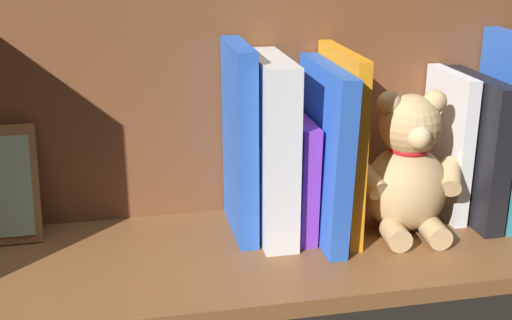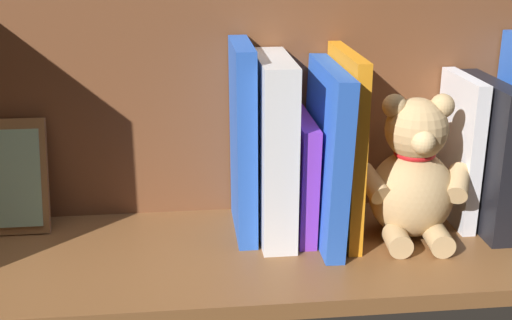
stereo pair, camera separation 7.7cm
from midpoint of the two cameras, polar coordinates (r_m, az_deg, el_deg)
The scene contains 12 objects.
ground_plane at distance 92.77cm, azimuth -2.41°, elevation -7.82°, with size 92.91×30.89×2.20cm, color brown.
shelf_back_panel at distance 98.23cm, azimuth -3.84°, elevation 6.01°, with size 92.91×1.50×37.28cm, color brown.
book_0 at distance 104.33cm, azimuth 18.45°, elevation 2.83°, with size 2.19×14.51×26.68cm, color blue.
book_1 at distance 103.21cm, azimuth 17.22°, elevation 0.38°, with size 2.16×16.90×18.41cm, color teal.
book_2 at distance 101.39cm, azimuth 15.75°, elevation 0.97°, with size 2.93×16.89×21.04cm, color black.
book_3 at distance 101.74cm, azimuth 13.77°, elevation 1.31°, with size 1.91×12.89×21.39cm, color silver.
teddy_bear at distance 94.74cm, azimuth 10.43°, elevation -0.94°, with size 16.36×13.54×20.23cm.
book_4 at distance 93.20cm, azimuth 4.75°, elevation 1.50°, with size 1.82×17.13×25.52cm, color orange.
book_5 at distance 91.85cm, azimuth 3.28°, elevation 0.69°, with size 2.52×19.13×23.79cm, color blue.
book_6 at distance 94.34cm, azimuth 1.15°, elevation -1.13°, with size 2.35×14.87×16.45cm, color purple.
dictionary_thick_white at distance 91.65cm, azimuth -1.17°, elevation 1.02°, with size 4.51×15.84×24.83cm, color white.
book_7 at distance 91.85cm, azimuth -3.83°, elevation 1.60°, with size 2.60×13.72×26.60cm, color blue.
Camera 1 is at (16.73, 80.92, 41.25)cm, focal length 47.28 mm.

